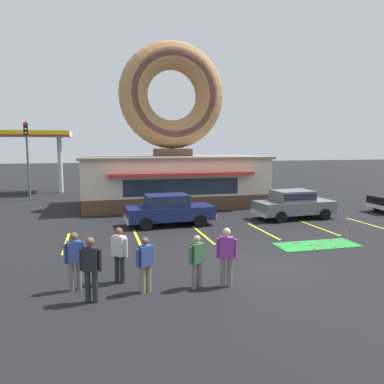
{
  "coord_description": "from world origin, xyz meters",
  "views": [
    {
      "loc": [
        -5.37,
        -11.19,
        4.1
      ],
      "look_at": [
        -1.21,
        5.0,
        2.0
      ],
      "focal_mm": 35.0,
      "sensor_mm": 36.0,
      "label": 1
    }
  ],
  "objects_px": {
    "pedestrian_beanie_man": "(75,258)",
    "putting_flag_pin": "(348,233)",
    "car_navy": "(169,209)",
    "pedestrian_crossing_woman": "(119,252)",
    "golf_ball": "(298,247)",
    "pedestrian_hooded_kid": "(91,266)",
    "pedestrian_blue_sweater_man": "(145,262)",
    "traffic_light_pole": "(27,150)",
    "trash_bin": "(277,200)",
    "car_grey": "(294,203)",
    "pedestrian_leather_jacket_man": "(197,259)",
    "pedestrian_clipboard_woman": "(226,254)"
  },
  "relations": [
    {
      "from": "golf_ball",
      "to": "pedestrian_hooded_kid",
      "type": "xyz_separation_m",
      "value": [
        -7.91,
        -3.26,
        0.92
      ]
    },
    {
      "from": "pedestrian_leather_jacket_man",
      "to": "pedestrian_beanie_man",
      "type": "bearing_deg",
      "value": 168.73
    },
    {
      "from": "trash_bin",
      "to": "car_grey",
      "type": "bearing_deg",
      "value": -102.97
    },
    {
      "from": "pedestrian_hooded_kid",
      "to": "pedestrian_crossing_woman",
      "type": "distance_m",
      "value": 1.51
    },
    {
      "from": "car_grey",
      "to": "trash_bin",
      "type": "relative_size",
      "value": 4.75
    },
    {
      "from": "pedestrian_clipboard_woman",
      "to": "pedestrian_crossing_woman",
      "type": "distance_m",
      "value": 3.18
    },
    {
      "from": "putting_flag_pin",
      "to": "pedestrian_hooded_kid",
      "type": "distance_m",
      "value": 11.02
    },
    {
      "from": "pedestrian_beanie_man",
      "to": "pedestrian_blue_sweater_man",
      "type": "bearing_deg",
      "value": -18.32
    },
    {
      "from": "traffic_light_pole",
      "to": "pedestrian_leather_jacket_man",
      "type": "bearing_deg",
      "value": -68.88
    },
    {
      "from": "pedestrian_hooded_kid",
      "to": "pedestrian_crossing_woman",
      "type": "height_order",
      "value": "pedestrian_hooded_kid"
    },
    {
      "from": "pedestrian_hooded_kid",
      "to": "pedestrian_beanie_man",
      "type": "distance_m",
      "value": 1.05
    },
    {
      "from": "car_grey",
      "to": "pedestrian_hooded_kid",
      "type": "height_order",
      "value": "pedestrian_hooded_kid"
    },
    {
      "from": "car_grey",
      "to": "pedestrian_crossing_woman",
      "type": "relative_size",
      "value": 2.76
    },
    {
      "from": "car_navy",
      "to": "pedestrian_crossing_woman",
      "type": "height_order",
      "value": "pedestrian_crossing_woman"
    },
    {
      "from": "pedestrian_hooded_kid",
      "to": "pedestrian_clipboard_woman",
      "type": "xyz_separation_m",
      "value": [
        3.79,
        0.16,
        -0.0
      ]
    },
    {
      "from": "pedestrian_clipboard_woman",
      "to": "trash_bin",
      "type": "distance_m",
      "value": 14.56
    },
    {
      "from": "car_navy",
      "to": "pedestrian_beanie_man",
      "type": "distance_m",
      "value": 8.94
    },
    {
      "from": "pedestrian_beanie_man",
      "to": "car_grey",
      "type": "bearing_deg",
      "value": 34.92
    },
    {
      "from": "pedestrian_hooded_kid",
      "to": "car_grey",
      "type": "bearing_deg",
      "value": 39.14
    },
    {
      "from": "golf_ball",
      "to": "pedestrian_blue_sweater_man",
      "type": "bearing_deg",
      "value": -155.4
    },
    {
      "from": "pedestrian_beanie_man",
      "to": "putting_flag_pin",
      "type": "bearing_deg",
      "value": 13.41
    },
    {
      "from": "putting_flag_pin",
      "to": "pedestrian_beanie_man",
      "type": "distance_m",
      "value": 11.19
    },
    {
      "from": "pedestrian_blue_sweater_man",
      "to": "pedestrian_clipboard_woman",
      "type": "height_order",
      "value": "pedestrian_clipboard_woman"
    },
    {
      "from": "pedestrian_crossing_woman",
      "to": "traffic_light_pole",
      "type": "distance_m",
      "value": 19.61
    },
    {
      "from": "pedestrian_beanie_man",
      "to": "pedestrian_crossing_woman",
      "type": "height_order",
      "value": "pedestrian_beanie_man"
    },
    {
      "from": "trash_bin",
      "to": "traffic_light_pole",
      "type": "height_order",
      "value": "traffic_light_pole"
    },
    {
      "from": "car_navy",
      "to": "pedestrian_blue_sweater_man",
      "type": "xyz_separation_m",
      "value": [
        -2.29,
        -8.52,
        -0.0
      ]
    },
    {
      "from": "pedestrian_hooded_kid",
      "to": "car_navy",
      "type": "bearing_deg",
      "value": 67.0
    },
    {
      "from": "golf_ball",
      "to": "pedestrian_beanie_man",
      "type": "bearing_deg",
      "value": -164.48
    },
    {
      "from": "putting_flag_pin",
      "to": "pedestrian_blue_sweater_man",
      "type": "distance_m",
      "value": 9.54
    },
    {
      "from": "car_navy",
      "to": "pedestrian_hooded_kid",
      "type": "height_order",
      "value": "pedestrian_hooded_kid"
    },
    {
      "from": "pedestrian_crossing_woman",
      "to": "trash_bin",
      "type": "bearing_deg",
      "value": 45.64
    },
    {
      "from": "trash_bin",
      "to": "pedestrian_hooded_kid",
      "type": "bearing_deg",
      "value": -133.32
    },
    {
      "from": "golf_ball",
      "to": "trash_bin",
      "type": "distance_m",
      "value": 9.88
    },
    {
      "from": "golf_ball",
      "to": "traffic_light_pole",
      "type": "relative_size",
      "value": 0.01
    },
    {
      "from": "car_navy",
      "to": "pedestrian_leather_jacket_man",
      "type": "distance_m",
      "value": 8.6
    },
    {
      "from": "pedestrian_clipboard_woman",
      "to": "trash_bin",
      "type": "relative_size",
      "value": 1.78
    },
    {
      "from": "golf_ball",
      "to": "car_navy",
      "type": "bearing_deg",
      "value": 126.77
    },
    {
      "from": "pedestrian_beanie_man",
      "to": "trash_bin",
      "type": "relative_size",
      "value": 1.72
    },
    {
      "from": "car_grey",
      "to": "pedestrian_blue_sweater_man",
      "type": "distance_m",
      "value": 12.7
    },
    {
      "from": "trash_bin",
      "to": "traffic_light_pole",
      "type": "bearing_deg",
      "value": 155.3
    },
    {
      "from": "car_grey",
      "to": "pedestrian_beanie_man",
      "type": "height_order",
      "value": "pedestrian_beanie_man"
    },
    {
      "from": "car_grey",
      "to": "pedestrian_leather_jacket_man",
      "type": "xyz_separation_m",
      "value": [
        -7.93,
        -8.57,
        -0.02
      ]
    },
    {
      "from": "pedestrian_hooded_kid",
      "to": "traffic_light_pole",
      "type": "xyz_separation_m",
      "value": [
        -4.65,
        19.9,
        2.74
      ]
    },
    {
      "from": "pedestrian_hooded_kid",
      "to": "pedestrian_blue_sweater_man",
      "type": "bearing_deg",
      "value": 12.02
    },
    {
      "from": "car_navy",
      "to": "pedestrian_blue_sweater_man",
      "type": "height_order",
      "value": "car_navy"
    },
    {
      "from": "golf_ball",
      "to": "car_navy",
      "type": "height_order",
      "value": "car_navy"
    },
    {
      "from": "pedestrian_beanie_man",
      "to": "traffic_light_pole",
      "type": "bearing_deg",
      "value": 102.49
    },
    {
      "from": "pedestrian_beanie_man",
      "to": "traffic_light_pole",
      "type": "relative_size",
      "value": 0.29
    },
    {
      "from": "car_grey",
      "to": "pedestrian_clipboard_woman",
      "type": "xyz_separation_m",
      "value": [
        -7.08,
        -8.68,
        0.1
      ]
    }
  ]
}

